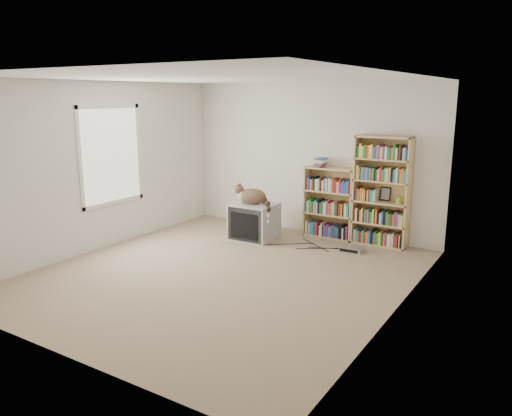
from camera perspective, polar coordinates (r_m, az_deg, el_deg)
The scene contains 17 objects.
floor at distance 6.63m, azimuth -3.59°, elevation -7.47°, with size 4.50×5.00×0.01m, color gray.
wall_back at distance 8.45m, azimuth 6.22°, elevation 5.61°, with size 4.50×0.02×2.50m, color silver.
wall_front at distance 4.56m, azimuth -22.35°, elevation -1.41°, with size 4.50×0.02×2.50m, color silver.
wall_left at distance 7.83m, azimuth -17.31°, elevation 4.54°, with size 0.02×5.00×2.50m, color silver.
wall_right at distance 5.34m, azimuth 16.28°, elevation 1.00°, with size 0.02×5.00×2.50m, color silver.
ceiling at distance 6.23m, azimuth -3.92°, elevation 14.66°, with size 4.50×5.00×0.02m, color white.
window at distance 7.93m, azimuth -16.23°, elevation 5.81°, with size 0.02×1.22×1.52m, color white.
crt_tv at distance 8.10m, azimuth -0.17°, elevation -1.52°, with size 0.68×0.63×0.59m.
cat at distance 7.96m, azimuth -0.17°, elevation 1.07°, with size 0.75×0.47×0.54m.
bookcase_tall at distance 7.91m, azimuth 14.18°, elevation 1.57°, with size 0.85×0.30×1.69m.
bookcase_short at distance 8.26m, azimuth 8.48°, elevation 0.29°, with size 0.84×0.30×1.15m.
book_stack at distance 8.16m, azimuth 7.31°, elevation 5.18°, with size 0.18×0.23×0.15m, color #A72316.
green_mug at distance 7.83m, azimuth 16.09°, elevation 0.84°, with size 0.09×0.09×0.10m, color #6FA830.
framed_print at distance 7.98m, azimuth 14.58°, elevation 1.58°, with size 0.16×0.01×0.22m, color black.
dvd_player at distance 7.65m, azimuth 10.90°, elevation -4.61°, with size 0.33×0.24×0.08m, color #A9A8AD.
wall_outlet at distance 9.34m, azimuth -7.90°, elevation 0.46°, with size 0.01×0.08×0.13m, color silver.
floor_cables at distance 7.72m, azimuth 4.22°, elevation -4.51°, with size 1.20×0.70×0.01m, color black, non-canonical shape.
Camera 1 is at (3.64, -5.05, 2.29)m, focal length 35.00 mm.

